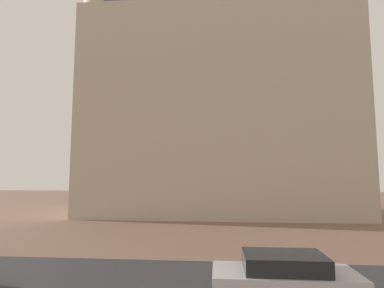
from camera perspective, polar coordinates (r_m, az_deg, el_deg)
name	(u,v)px	position (r m, az deg, el deg)	size (l,w,h in m)	color
ground_plane	(182,268)	(13.58, -1.92, -22.36)	(120.00, 120.00, 0.00)	brown
street_asphalt_strip	(175,286)	(11.63, -3.26, -25.21)	(120.00, 6.24, 0.00)	#2D2D33
landmark_building	(217,101)	(31.98, 4.72, 8.11)	(26.01, 11.70, 34.14)	#B2A893
car_silver	(284,281)	(10.17, 17.07, -23.50)	(4.24, 1.98, 1.52)	#B2B2BC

